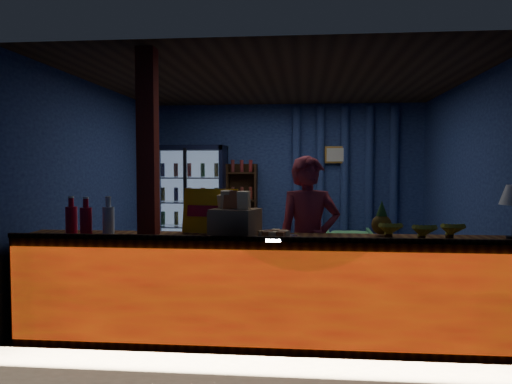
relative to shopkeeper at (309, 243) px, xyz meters
The scene contains 18 objects.
ground 1.71m from the shopkeeper, 104.63° to the left, with size 4.60×4.60×0.00m, color #515154.
room_walls 1.66m from the shopkeeper, 104.63° to the left, with size 4.60×4.60×4.60m.
counter 0.70m from the shopkeeper, 129.03° to the right, with size 4.40×0.57×0.99m.
support_post 1.57m from the shopkeeper, 162.29° to the right, with size 0.16×0.16×2.60m, color maroon.
beverage_cooler 3.88m from the shopkeeper, 119.82° to the left, with size 1.20×0.62×1.90m.
bottle_shelf 3.66m from the shopkeeper, 107.09° to the left, with size 0.50×0.28×1.60m.
curtain_folds 3.67m from the shopkeeper, 80.14° to the left, with size 1.74×0.14×2.50m.
framed_picture 3.69m from the shopkeeper, 82.39° to the left, with size 0.36×0.04×0.28m.
shopkeeper is the anchor object (origin of this frame).
green_chair 2.90m from the shopkeeper, 77.45° to the left, with size 0.67×0.69×0.63m, color #62C56F.
side_table 2.88m from the shopkeeper, 92.24° to the left, with size 0.57×0.43×0.59m.
yellow_sign 1.00m from the shopkeeper, 162.13° to the right, with size 0.52×0.18×0.41m.
soda_bottles 2.05m from the shopkeeper, 167.37° to the right, with size 0.46×0.19×0.34m.
snack_box_left 0.85m from the shopkeeper, 142.14° to the right, with size 0.45×0.41×0.40m.
snack_box_centre 0.85m from the shopkeeper, 147.31° to the right, with size 0.39×0.35×0.36m.
pastry_tray 0.65m from the shopkeeper, 117.75° to the right, with size 0.41×0.41×0.07m.
banana_bunches 1.08m from the shopkeeper, 28.89° to the right, with size 0.73×0.29×0.16m.
pineapple 0.75m from the shopkeeper, 25.69° to the right, with size 0.18×0.18×0.30m.
Camera 1 is at (0.33, -6.21, 1.57)m, focal length 35.00 mm.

